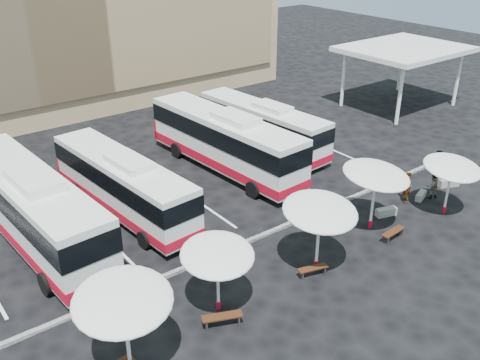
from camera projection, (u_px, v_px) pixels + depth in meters
ground at (260, 244)px, 27.36m from camera, size 120.00×120.00×0.00m
service_canopy at (404, 51)px, 45.43m from camera, size 10.00×8.00×5.20m
curb_divider at (254, 239)px, 27.68m from camera, size 34.00×0.25×0.15m
bay_lines at (178, 188)px, 33.06m from camera, size 24.15×12.00×0.01m
bus_0 at (31, 206)px, 26.59m from camera, size 3.69×13.37×4.20m
bus_1 at (123, 183)px, 29.50m from camera, size 3.37×11.64×3.64m
bus_2 at (225, 140)px, 34.66m from camera, size 3.54×12.93×4.06m
bus_3 at (262, 125)px, 37.93m from camera, size 3.26×11.32×3.54m
sunshade_0 at (123, 301)px, 18.44m from camera, size 4.50×4.53×3.70m
sunshade_1 at (217, 255)px, 21.68m from camera, size 3.82×3.84×3.22m
sunshade_2 at (320, 212)px, 24.17m from camera, size 3.96×4.00×3.63m
sunshade_3 at (376, 175)px, 27.49m from camera, size 4.62×4.64×3.67m
sunshade_4 at (452, 168)px, 29.09m from camera, size 3.58×3.61×3.28m
wood_bench_1 at (222, 318)px, 21.74m from camera, size 1.71×1.08×0.51m
wood_bench_2 at (313, 269)px, 24.83m from camera, size 1.51×0.77×0.45m
wood_bench_3 at (393, 233)px, 27.65m from camera, size 1.58×0.52×0.48m
conc_bench_0 at (386, 212)px, 29.91m from camera, size 1.27×0.75×0.45m
conc_bench_1 at (421, 196)px, 31.69m from camera, size 1.12×0.68×0.40m
conc_bench_2 at (449, 183)px, 33.17m from camera, size 1.35×0.91×0.48m
conc_bench_3 at (471, 172)px, 34.48m from camera, size 1.39×0.76×0.49m
passenger_0 at (408, 187)px, 31.09m from camera, size 0.82×0.74×1.88m
passenger_1 at (433, 186)px, 31.55m from camera, size 0.93×0.83×1.58m
passenger_2 at (448, 173)px, 32.88m from camera, size 1.07×0.49×1.78m
passenger_3 at (438, 162)px, 34.54m from camera, size 1.20×1.03×1.62m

